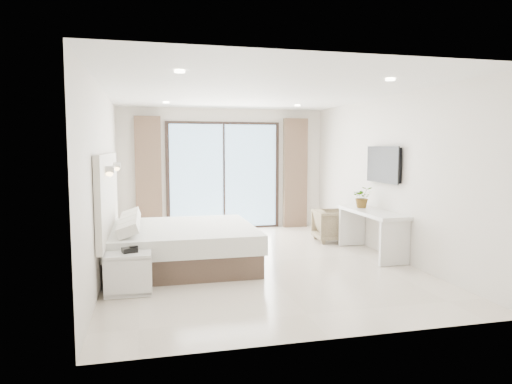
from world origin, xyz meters
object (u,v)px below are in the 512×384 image
(console_desk, at_px, (372,222))
(bed, at_px, (181,245))
(nightstand, at_px, (128,273))
(armchair, at_px, (333,224))

(console_desk, bearing_deg, bed, 179.56)
(bed, height_order, nightstand, bed)
(bed, xyz_separation_m, nightstand, (-0.74, -1.20, -0.06))
(armchair, bearing_deg, nightstand, 126.59)
(bed, xyz_separation_m, armchair, (3.05, 1.20, 0.02))
(bed, relative_size, armchair, 3.21)
(nightstand, bearing_deg, armchair, 33.37)
(bed, height_order, armchair, bed)
(console_desk, xyz_separation_m, armchair, (-0.19, 1.23, -0.22))
(nightstand, height_order, console_desk, console_desk)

